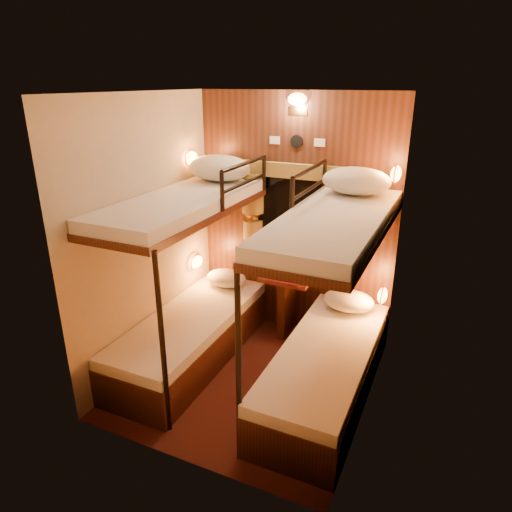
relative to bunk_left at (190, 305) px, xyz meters
The scene contains 22 objects.
floor 0.86m from the bunk_left, ahead, with size 2.10×2.10×0.00m, color #3A1910.
ceiling 1.95m from the bunk_left, ahead, with size 2.10×2.10×0.00m, color silver.
wall_back 1.34m from the bunk_left, 56.56° to the left, with size 2.40×2.40×0.00m, color #C6B293.
wall_front 1.44m from the bunk_left, 59.93° to the right, with size 2.40×2.40×0.00m, color #C6B293.
wall_left 0.74m from the bunk_left, 168.93° to the right, with size 2.40×2.40×0.00m, color #C6B293.
wall_right 1.77m from the bunk_left, ahead, with size 2.40×2.40×0.00m, color #C6B293.
back_panel 1.33m from the bunk_left, 56.16° to the left, with size 2.00×0.03×2.40m, color #321B0D.
bunk_left is the anchor object (origin of this frame).
bunk_right 1.30m from the bunk_left, ahead, with size 0.72×1.90×1.82m.
window 1.30m from the bunk_left, 55.30° to the left, with size 1.00×0.12×0.79m.
curtains 1.32m from the bunk_left, 54.32° to the left, with size 1.10×0.22×1.00m.
back_fixtures 2.03m from the bunk_left, 55.16° to the left, with size 0.54×0.09×0.48m.
reading_lamps 1.13m from the bunk_left, 44.25° to the left, with size 2.00×0.20×1.25m.
table 1.02m from the bunk_left, 50.33° to the left, with size 0.50×0.34×0.66m.
bottle_left 1.06m from the bunk_left, 49.55° to the left, with size 0.07×0.07×0.24m.
bottle_right 1.03m from the bunk_left, 50.67° to the left, with size 0.06×0.06×0.21m.
sachet_a 1.07m from the bunk_left, 46.16° to the left, with size 0.09×0.07×0.01m, color silver.
sachet_b 1.11m from the bunk_left, 50.13° to the left, with size 0.08×0.06×0.01m, color silver.
pillow_lower_left 0.71m from the bunk_left, 90.18° to the left, with size 0.43×0.31×0.17m, color silver.
pillow_lower_right 1.48m from the bunk_left, 28.56° to the left, with size 0.48×0.34×0.19m, color silver.
pillow_upper_left 1.31m from the bunk_left, 90.20° to the left, with size 0.62×0.44×0.24m, color silver.
pillow_upper_right 1.83m from the bunk_left, 25.29° to the left, with size 0.57×0.41×0.23m, color silver.
Camera 1 is at (1.45, -3.07, 2.48)m, focal length 32.00 mm.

